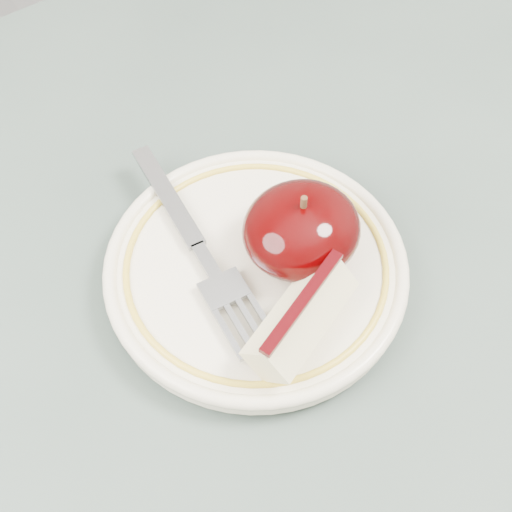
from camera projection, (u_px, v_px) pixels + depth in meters
table at (313, 477)px, 0.48m from camera, size 0.90×0.90×0.75m
plate at (256, 268)px, 0.45m from camera, size 0.19×0.19×0.02m
apple_half at (301, 230)px, 0.43m from camera, size 0.07×0.07×0.05m
apple_wedge at (301, 317)px, 0.41m from camera, size 0.08×0.06×0.04m
fork at (198, 247)px, 0.45m from camera, size 0.04×0.18×0.00m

